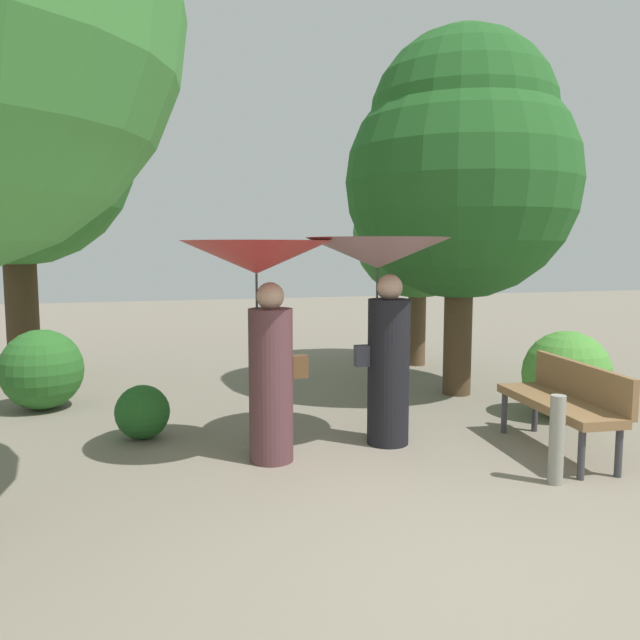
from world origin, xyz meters
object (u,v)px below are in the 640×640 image
tree_near_left (12,127)px  tree_mid_right (462,164)px  tree_near_right (419,221)px  park_bench (565,398)px  person_left (261,297)px  person_right (381,289)px  path_marker_post (557,440)px

tree_near_left → tree_mid_right: bearing=-22.1°
tree_near_right → park_bench: bearing=-97.0°
person_left → tree_mid_right: bearing=-51.9°
tree_near_right → tree_mid_right: 2.16m
park_bench → person_left: bearing=-95.5°
person_left → person_right: person_right is taller
person_left → park_bench: (2.73, -0.52, -0.95)m
path_marker_post → person_left: bearing=151.1°
path_marker_post → tree_mid_right: bearing=76.2°
person_left → tree_near_right: bearing=-34.7°
tree_mid_right → path_marker_post: tree_mid_right is taller
person_right → park_bench: bearing=-109.3°
path_marker_post → park_bench: bearing=49.3°
tree_near_right → tree_near_left: bearing=178.0°
person_left → path_marker_post: person_left is taller
park_bench → tree_mid_right: bearing=-179.0°
person_left → park_bench: size_ratio=1.27×
person_right → tree_near_left: size_ratio=0.37×
person_left → tree_mid_right: tree_mid_right is taller
tree_near_right → path_marker_post: tree_near_right is taller
person_left → tree_near_left: bearing=37.3°
tree_near_right → tree_mid_right: tree_mid_right is taller
park_bench → tree_near_left: tree_near_left is taller
person_left → tree_near_right: tree_near_right is taller
person_right → path_marker_post: bearing=-139.4°
person_left → tree_near_left: (-2.58, 4.12, 2.03)m
person_right → park_bench: person_right is taller
tree_near_left → tree_near_right: (5.86, -0.20, -1.19)m
person_left → person_right: size_ratio=0.98×
person_right → tree_near_right: size_ratio=0.56×
person_right → tree_near_right: tree_near_right is taller
tree_mid_right → path_marker_post: 4.07m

